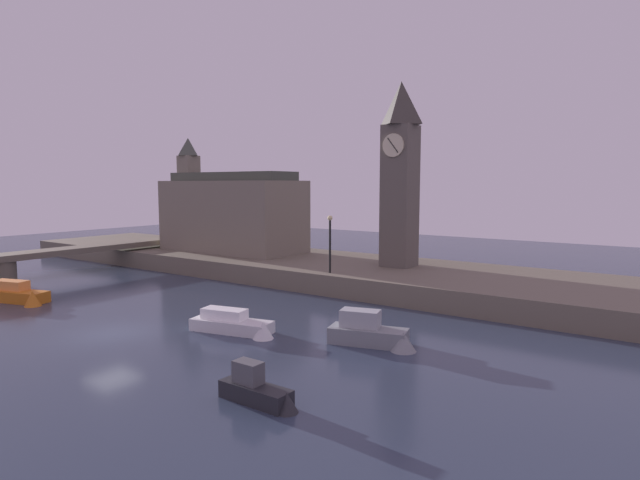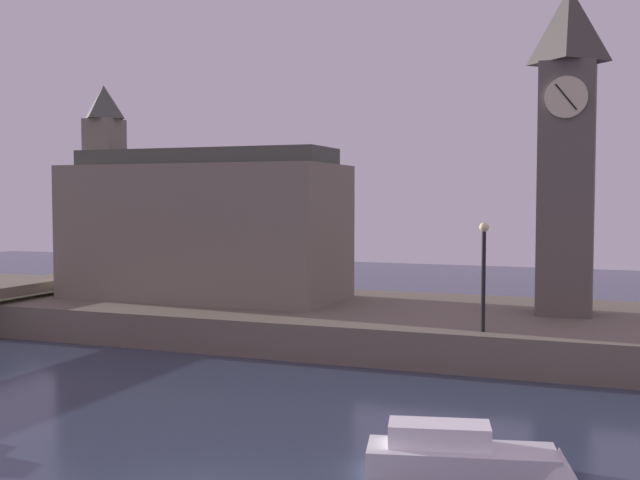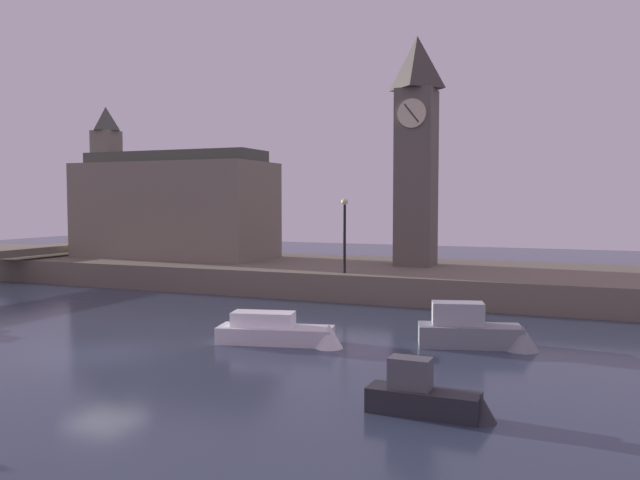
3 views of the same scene
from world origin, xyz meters
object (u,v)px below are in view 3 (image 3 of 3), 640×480
boat_barge_dark (430,397)px  boat_ferry_white (287,333)px  boat_cruiser_grey (478,331)px  streetlamp (345,227)px  clock_tower (416,148)px  parliament_hall (172,206)px

boat_barge_dark → boat_ferry_white: 9.21m
boat_barge_dark → boat_cruiser_grey: 8.36m
streetlamp → boat_ferry_white: bearing=-81.0°
streetlamp → boat_cruiser_grey: (8.59, -8.85, -3.46)m
clock_tower → boat_barge_dark: 25.07m
boat_barge_dark → parliament_hall: bearing=136.6°
streetlamp → boat_ferry_white: (1.76, -11.15, -3.61)m
boat_barge_dark → streetlamp: bearing=116.8°
parliament_hall → boat_barge_dark: parliament_hall is taller
parliament_hall → boat_cruiser_grey: (23.58, -14.02, -4.56)m
boat_ferry_white → boat_cruiser_grey: boat_cruiser_grey is taller
parliament_hall → streetlamp: size_ratio=3.35×
boat_ferry_white → clock_tower: bearing=87.2°
clock_tower → boat_cruiser_grey: clock_tower is taller
clock_tower → parliament_hall: clock_tower is taller
parliament_hall → boat_barge_dark: bearing=-43.4°
parliament_hall → boat_cruiser_grey: size_ratio=2.93×
parliament_hall → boat_cruiser_grey: parliament_hall is taller
boat_barge_dark → boat_ferry_white: boat_barge_dark is taller
streetlamp → boat_ferry_white: 11.85m
clock_tower → parliament_hall: bearing=-178.4°
parliament_hall → clock_tower: bearing=1.6°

